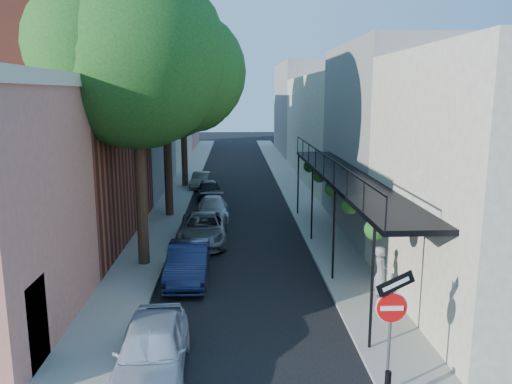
{
  "coord_description": "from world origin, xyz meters",
  "views": [
    {
      "loc": [
        -0.22,
        -8.95,
        6.68
      ],
      "look_at": [
        0.65,
        10.68,
        2.8
      ],
      "focal_mm": 35.0,
      "sensor_mm": 36.0,
      "label": 1
    }
  ],
  "objects": [
    {
      "name": "buildings_right",
      "position": [
        8.99,
        29.49,
        4.42
      ],
      "size": [
        9.8,
        55.0,
        10.0
      ],
      "color": "beige",
      "rests_on": "ground"
    },
    {
      "name": "sidewalk_right",
      "position": [
        4.0,
        30.0,
        0.06
      ],
      "size": [
        2.0,
        64.0,
        0.12
      ],
      "primitive_type": "cube",
      "color": "gray",
      "rests_on": "ground"
    },
    {
      "name": "pedestrian",
      "position": [
        4.38,
        5.85,
        1.05
      ],
      "size": [
        0.62,
        0.77,
        1.85
      ],
      "primitive_type": "imported",
      "rotation": [
        0.0,
        0.0,
        1.29
      ],
      "color": "gray",
      "rests_on": "sidewalk_right"
    },
    {
      "name": "road_surface",
      "position": [
        0.0,
        30.0,
        0.01
      ],
      "size": [
        6.0,
        64.0,
        0.01
      ],
      "primitive_type": "cube",
      "color": "black",
      "rests_on": "ground"
    },
    {
      "name": "sign_post",
      "position": [
        3.16,
        0.97,
        2.04
      ],
      "size": [
        0.89,
        0.17,
        2.99
      ],
      "color": "#595B60",
      "rests_on": "ground"
    },
    {
      "name": "parked_car_e",
      "position": [
        -1.86,
        22.69,
        0.61
      ],
      "size": [
        1.61,
        3.63,
        1.21
      ],
      "primitive_type": "imported",
      "rotation": [
        0.0,
        0.0,
        0.05
      ],
      "color": "black",
      "rests_on": "ground"
    },
    {
      "name": "parked_car_a",
      "position": [
        -2.21,
        2.05,
        0.7
      ],
      "size": [
        1.84,
        4.19,
        1.4
      ],
      "primitive_type": "imported",
      "rotation": [
        0.0,
        0.0,
        0.04
      ],
      "color": "#B1B7C4",
      "rests_on": "ground"
    },
    {
      "name": "oak_far",
      "position": [
        -3.35,
        27.27,
        8.26
      ],
      "size": [
        7.7,
        7.0,
        11.9
      ],
      "color": "#332014",
      "rests_on": "ground"
    },
    {
      "name": "sidewalk_left",
      "position": [
        -4.0,
        30.0,
        0.06
      ],
      "size": [
        2.0,
        64.0,
        0.12
      ],
      "primitive_type": "cube",
      "color": "gray",
      "rests_on": "ground"
    },
    {
      "name": "buildings_left",
      "position": [
        -9.3,
        28.76,
        4.94
      ],
      "size": [
        10.1,
        59.1,
        12.0
      ],
      "color": "tan",
      "rests_on": "ground"
    },
    {
      "name": "parked_car_d",
      "position": [
        -1.4,
        17.59,
        0.56
      ],
      "size": [
        1.82,
        3.97,
        1.13
      ],
      "primitive_type": "imported",
      "rotation": [
        0.0,
        0.0,
        0.06
      ],
      "color": "#BDBDC1",
      "rests_on": "ground"
    },
    {
      "name": "oak_mid",
      "position": [
        -3.42,
        18.23,
        7.06
      ],
      "size": [
        6.6,
        6.0,
        10.2
      ],
      "color": "#332014",
      "rests_on": "ground"
    },
    {
      "name": "parked_car_b",
      "position": [
        -1.92,
        8.36,
        0.67
      ],
      "size": [
        1.44,
        4.07,
        1.34
      ],
      "primitive_type": "imported",
      "rotation": [
        0.0,
        0.0,
        0.0
      ],
      "color": "#111937",
      "rests_on": "ground"
    },
    {
      "name": "oak_near",
      "position": [
        -3.37,
        10.26,
        7.88
      ],
      "size": [
        7.48,
        6.8,
        11.42
      ],
      "color": "#332014",
      "rests_on": "ground"
    },
    {
      "name": "parked_car_f",
      "position": [
        -2.6,
        26.47,
        0.56
      ],
      "size": [
        1.53,
        3.5,
        1.12
      ],
      "primitive_type": "imported",
      "rotation": [
        0.0,
        0.0,
        -0.1
      ],
      "color": "#625F53",
      "rests_on": "ground"
    },
    {
      "name": "parked_car_c",
      "position": [
        -1.66,
        13.02,
        0.65
      ],
      "size": [
        2.18,
        4.67,
        1.29
      ],
      "primitive_type": "imported",
      "rotation": [
        0.0,
        0.0,
        0.01
      ],
      "color": "slate",
      "rests_on": "ground"
    }
  ]
}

